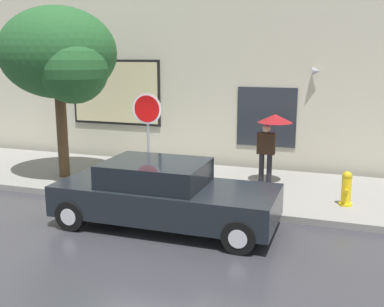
# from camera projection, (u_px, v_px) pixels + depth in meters

# --- Properties ---
(ground_plane) EXTENTS (60.00, 60.00, 0.00)m
(ground_plane) POSITION_uv_depth(u_px,v_px,m) (144.00, 223.00, 9.95)
(ground_plane) COLOR #333338
(sidewalk) EXTENTS (20.00, 4.00, 0.15)m
(sidewalk) POSITION_uv_depth(u_px,v_px,m) (189.00, 183.00, 12.71)
(sidewalk) COLOR gray
(sidewalk) RESTS_ON ground
(building_facade) EXTENTS (20.00, 0.67, 7.00)m
(building_facade) POSITION_uv_depth(u_px,v_px,m) (215.00, 57.00, 14.30)
(building_facade) COLOR beige
(building_facade) RESTS_ON ground
(parked_car) EXTENTS (4.65, 1.92, 1.39)m
(parked_car) POSITION_uv_depth(u_px,v_px,m) (164.00, 195.00, 9.64)
(parked_car) COLOR black
(parked_car) RESTS_ON ground
(fire_hydrant) EXTENTS (0.30, 0.44, 0.81)m
(fire_hydrant) POSITION_uv_depth(u_px,v_px,m) (346.00, 189.00, 10.56)
(fire_hydrant) COLOR yellow
(fire_hydrant) RESTS_ON sidewalk
(pedestrian_with_umbrella) EXTENTS (0.92, 0.92, 1.89)m
(pedestrian_with_umbrella) POSITION_uv_depth(u_px,v_px,m) (272.00, 130.00, 12.11)
(pedestrian_with_umbrella) COLOR black
(pedestrian_with_umbrella) RESTS_ON sidewalk
(street_tree) EXTENTS (3.30, 2.81, 4.70)m
(street_tree) POSITION_uv_depth(u_px,v_px,m) (61.00, 56.00, 12.31)
(street_tree) COLOR #4C3823
(street_tree) RESTS_ON sidewalk
(stop_sign) EXTENTS (0.76, 0.10, 2.49)m
(stop_sign) POSITION_uv_depth(u_px,v_px,m) (148.00, 123.00, 11.33)
(stop_sign) COLOR gray
(stop_sign) RESTS_ON sidewalk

